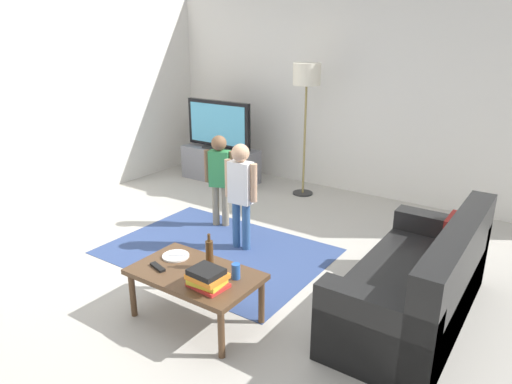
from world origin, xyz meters
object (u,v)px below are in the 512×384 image
Objects in this scene: tv_remote at (158,267)px; plate at (176,256)px; couch at (422,288)px; soda_can at (236,271)px; tv_stand at (220,165)px; book_stack at (207,278)px; bottle at (210,254)px; coffee_table at (195,277)px; floor_lamp at (307,82)px; tv at (219,125)px; child_near_tv at (220,173)px; child_center at (241,187)px.

tv_remote is 0.77× the size of plate.
couch reaches higher than soda_can.
tv_remote is at bearing -59.18° from tv_stand.
couch is 1.97m from plate.
book_stack is 1.00× the size of bottle.
coffee_table is (-1.46, -0.98, 0.08)m from couch.
bottle is (0.82, -2.99, -1.01)m from floor_lamp.
book_stack is at bearing 16.47° from tv_remote.
coffee_table is 0.32m from plate.
couch is at bearing 33.94° from coffee_table.
tv_stand is at bearing 127.35° from bottle.
bottle is (-0.17, 0.24, 0.05)m from book_stack.
bottle reaches higher than coffee_table.
bottle is at bearing 67.38° from coffee_table.
tv is 9.17× the size of soda_can.
coffee_table is at bearing -146.06° from couch.
bottle is at bearing -52.65° from tv_stand.
coffee_table is 3.49× the size of book_stack.
tv_stand is 3.64m from coffee_table.
couch is at bearing 37.75° from soda_can.
book_stack is (2.34, -3.06, -0.36)m from tv.
bottle is (2.17, -2.82, -0.31)m from tv.
tv_stand is at bearing 125.58° from coffee_table.
child_near_tv is at bearing 115.91° from plate.
plate is at bearing 180.00° from soda_can.
tv_stand is at bearing 151.03° from couch.
couch is at bearing -13.86° from child_near_tv.
coffee_table is (2.12, -2.94, -0.48)m from tv.
tv_remote is at bearing -66.50° from child_near_tv.
child_center is at bearing 98.33° from plate.
coffee_table is at bearing -54.23° from tv.
tv_remote is (1.84, -3.06, -0.42)m from tv.
tv_stand is at bearing 133.79° from child_center.
floor_lamp is at bearing 6.43° from tv_stand.
coffee_table is 8.33× the size of soda_can.
soda_can is (0.10, 0.22, -0.01)m from book_stack.
floor_lamp is 6.21× the size of book_stack.
plate is (0.17, -1.14, -0.25)m from child_center.
tv_remote is (0.19, -1.36, -0.25)m from child_center.
tv_stand is 3.88m from book_stack.
floor_lamp is at bearing 105.32° from bottle.
soda_can is at bearing -55.36° from child_center.
child_center is at bearing 114.79° from bottle.
plate is at bearing -81.67° from child_center.
tv_remote is (0.49, -3.23, -1.11)m from floor_lamp.
child_center is 1.39m from tv_remote.
child_near_tv reaches higher than couch.
plate is (-0.02, 0.22, -0.00)m from tv_remote.
soda_can is (1.09, -3.01, -1.06)m from floor_lamp.
child_center is (0.30, -1.88, -0.87)m from floor_lamp.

